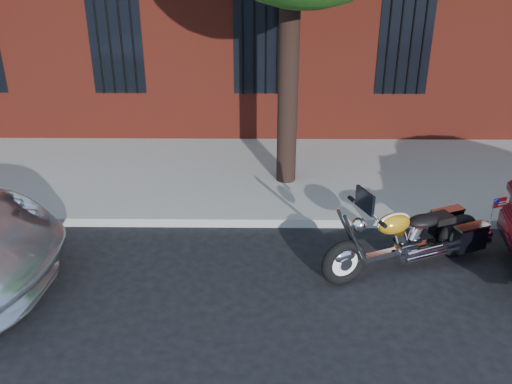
{
  "coord_description": "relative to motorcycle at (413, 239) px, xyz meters",
  "views": [
    {
      "loc": [
        0.04,
        -6.91,
        4.66
      ],
      "look_at": [
        -0.04,
        0.8,
        0.9
      ],
      "focal_mm": 40.0,
      "sensor_mm": 36.0,
      "label": 1
    }
  ],
  "objects": [
    {
      "name": "ground",
      "position": [
        -2.22,
        -0.15,
        -0.47
      ],
      "size": [
        120.0,
        120.0,
        0.0
      ],
      "primitive_type": "plane",
      "color": "black",
      "rests_on": "ground"
    },
    {
      "name": "motorcycle",
      "position": [
        0.0,
        0.0,
        0.0
      ],
      "size": [
        2.71,
        1.43,
        1.4
      ],
      "rotation": [
        0.0,
        0.0,
        0.4
      ],
      "color": "black",
      "rests_on": "ground"
    },
    {
      "name": "curb",
      "position": [
        -2.22,
        1.23,
        -0.4
      ],
      "size": [
        40.0,
        0.16,
        0.15
      ],
      "primitive_type": "cube",
      "color": "gray",
      "rests_on": "ground"
    },
    {
      "name": "sidewalk",
      "position": [
        -2.22,
        3.11,
        -0.4
      ],
      "size": [
        40.0,
        3.6,
        0.15
      ],
      "primitive_type": "cube",
      "color": "gray",
      "rests_on": "ground"
    }
  ]
}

